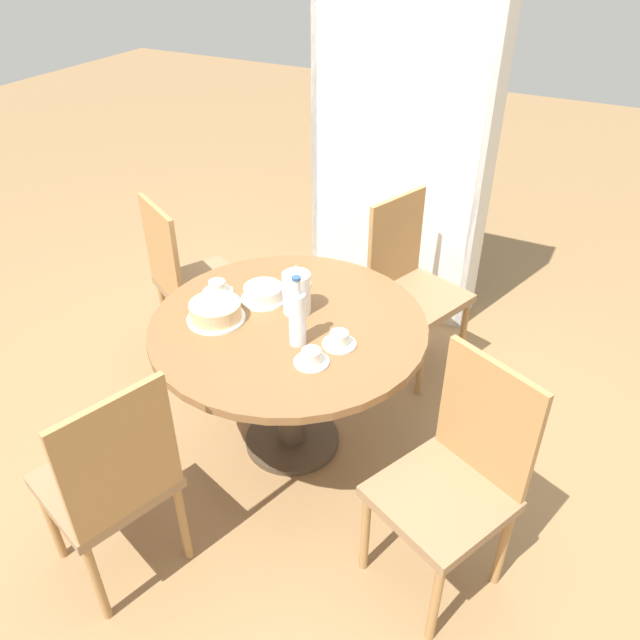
% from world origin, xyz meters
% --- Properties ---
extents(ground_plane, '(14.00, 14.00, 0.00)m').
position_xyz_m(ground_plane, '(0.00, 0.00, 0.00)').
color(ground_plane, '#937047').
extents(dining_table, '(1.18, 1.18, 0.71)m').
position_xyz_m(dining_table, '(0.00, 0.00, 0.57)').
color(dining_table, '#473828').
rests_on(dining_table, ground_plane).
extents(chair_a, '(0.57, 0.57, 0.95)m').
position_xyz_m(chair_a, '(-0.83, 0.37, 0.50)').
color(chair_a, '#A87A47').
rests_on(chair_a, ground_plane).
extents(chair_b, '(0.53, 0.53, 0.95)m').
position_xyz_m(chair_b, '(-0.22, -0.88, 0.50)').
color(chair_b, '#A87A47').
rests_on(chair_b, ground_plane).
extents(chair_c, '(0.56, 0.56, 0.95)m').
position_xyz_m(chair_c, '(0.85, -0.32, 0.50)').
color(chair_c, '#A87A47').
rests_on(chair_c, ground_plane).
extents(chair_d, '(0.54, 0.54, 0.95)m').
position_xyz_m(chair_d, '(0.24, 0.88, 0.50)').
color(chair_d, '#A87A47').
rests_on(chair_d, ground_plane).
extents(bookshelf, '(1.02, 0.28, 1.91)m').
position_xyz_m(bookshelf, '(-0.08, 1.43, 0.95)').
color(bookshelf, silver).
rests_on(bookshelf, ground_plane).
extents(coffee_pot, '(0.12, 0.12, 0.22)m').
position_xyz_m(coffee_pot, '(-0.01, 0.09, 0.81)').
color(coffee_pot, white).
rests_on(coffee_pot, dining_table).
extents(water_bottle, '(0.07, 0.07, 0.31)m').
position_xyz_m(water_bottle, '(0.11, -0.11, 0.83)').
color(water_bottle, silver).
rests_on(water_bottle, dining_table).
extents(cake_main, '(0.25, 0.25, 0.08)m').
position_xyz_m(cake_main, '(-0.28, -0.13, 0.75)').
color(cake_main, white).
rests_on(cake_main, dining_table).
extents(cake_second, '(0.20, 0.20, 0.07)m').
position_xyz_m(cake_second, '(-0.18, 0.10, 0.74)').
color(cake_second, white).
rests_on(cake_second, dining_table).
extents(cup_a, '(0.14, 0.14, 0.06)m').
position_xyz_m(cup_a, '(-0.12, 0.28, 0.73)').
color(cup_a, silver).
rests_on(cup_a, dining_table).
extents(cup_b, '(0.14, 0.14, 0.06)m').
position_xyz_m(cup_b, '(-0.40, 0.06, 0.73)').
color(cup_b, silver).
rests_on(cup_b, dining_table).
extents(cup_c, '(0.14, 0.14, 0.06)m').
position_xyz_m(cup_c, '(0.22, -0.20, 0.73)').
color(cup_c, silver).
rests_on(cup_c, dining_table).
extents(cup_d, '(0.14, 0.14, 0.06)m').
position_xyz_m(cup_d, '(0.26, -0.05, 0.73)').
color(cup_d, silver).
rests_on(cup_d, dining_table).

